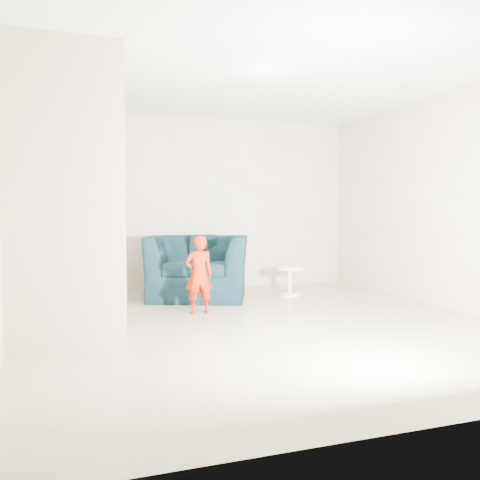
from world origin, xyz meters
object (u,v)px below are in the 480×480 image
object	(u,v)px
toddler	(199,275)
side_table	(289,276)
staircase	(66,237)
armchair	(198,267)

from	to	relation	value
toddler	side_table	bearing A→B (deg)	-149.92
side_table	staircase	xyz separation A→B (m)	(-3.07, -1.11, 0.66)
staircase	toddler	bearing A→B (deg)	10.42
toddler	side_table	xyz separation A→B (m)	(1.57, 0.84, -0.18)
armchair	side_table	xyz separation A→B (m)	(1.30, -0.23, -0.16)
armchair	toddler	xyz separation A→B (m)	(-0.27, -1.07, 0.03)
side_table	staircase	distance (m)	3.33
staircase	armchair	bearing A→B (deg)	37.26
armchair	side_table	size ratio (longest dim) A/B	3.20
armchair	staircase	size ratio (longest dim) A/B	0.38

